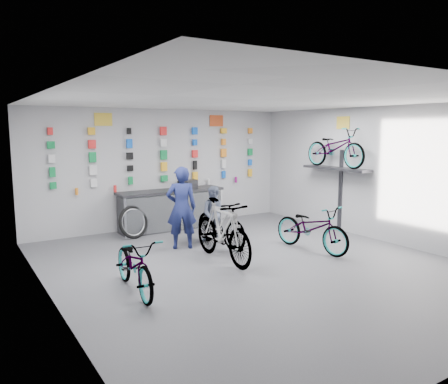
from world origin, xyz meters
TOP-DOWN VIEW (x-y plane):
  - floor at (0.00, 0.00)m, footprint 8.00×8.00m
  - ceiling at (0.00, 0.00)m, footprint 8.00×8.00m
  - wall_back at (0.00, 4.00)m, footprint 7.00×0.00m
  - wall_left at (-3.50, 0.00)m, footprint 0.00×8.00m
  - wall_right at (3.50, 0.00)m, footprint 0.00×8.00m
  - counter at (0.00, 3.54)m, footprint 2.70×0.66m
  - merch_wall at (-0.07, 3.93)m, footprint 5.55×0.08m
  - wall_bracket at (3.33, 1.20)m, footprint 0.39×1.90m
  - sign_left at (-1.50, 3.98)m, footprint 0.42×0.02m
  - sign_right at (1.60, 3.98)m, footprint 0.42×0.02m
  - sign_side at (3.48, 1.20)m, footprint 0.02×0.40m
  - bike_left at (-2.35, -0.07)m, footprint 0.71×1.73m
  - bike_center at (-0.36, 0.56)m, footprint 0.61×1.99m
  - bike_right at (1.59, 0.21)m, footprint 0.88×1.90m
  - bike_service at (0.19, 1.51)m, footprint 0.62×1.73m
  - bike_wall at (3.25, 1.20)m, footprint 0.63×1.80m
  - clerk at (-0.59, 1.81)m, footprint 0.74×0.62m
  - customer at (0.27, 1.88)m, footprint 0.76×0.72m
  - spare_wheel at (-1.14, 3.17)m, footprint 0.81×0.43m
  - register at (0.56, 3.55)m, footprint 0.31×0.33m

SIDE VIEW (x-z plane):
  - floor at x=0.00m, z-range 0.00..0.00m
  - spare_wheel at x=-1.14m, z-range -0.01..0.76m
  - bike_left at x=-2.35m, z-range 0.00..0.89m
  - bike_right at x=1.59m, z-range 0.00..0.96m
  - counter at x=0.00m, z-range -0.01..0.99m
  - bike_service at x=0.19m, z-range 0.00..1.02m
  - bike_center at x=-0.36m, z-range 0.00..1.19m
  - customer at x=0.27m, z-range 0.00..1.25m
  - clerk at x=-0.59m, z-range 0.00..1.73m
  - register at x=0.56m, z-range 1.00..1.22m
  - wall_bracket at x=3.33m, z-range 0.46..2.46m
  - wall_back at x=0.00m, z-range -2.00..5.00m
  - wall_left at x=-3.50m, z-range -2.50..5.50m
  - wall_right at x=3.50m, z-range -2.50..5.50m
  - merch_wall at x=-0.07m, z-range 1.01..2.57m
  - bike_wall at x=3.25m, z-range 1.58..2.53m
  - sign_side at x=3.48m, z-range 2.50..2.80m
  - sign_left at x=-1.50m, z-range 2.57..2.87m
  - sign_right at x=1.60m, z-range 2.57..2.87m
  - ceiling at x=0.00m, z-range 3.00..3.00m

